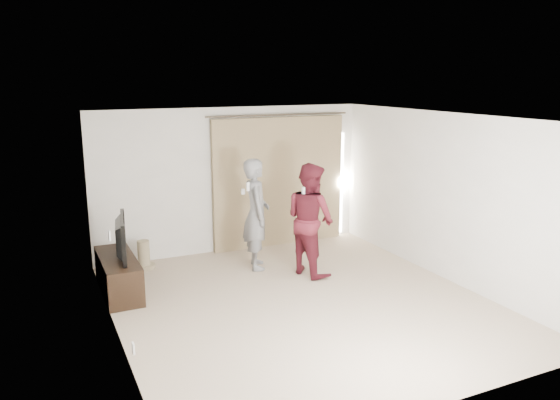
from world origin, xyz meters
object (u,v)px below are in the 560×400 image
at_px(tv_console, 118,275).
at_px(person_woman, 310,219).
at_px(person_man, 256,214).
at_px(tv, 116,238).

xyz_separation_m(tv_console, person_woman, (2.94, -0.46, 0.63)).
height_order(tv_console, person_man, person_man).
bearing_deg(person_man, person_woman, -42.75).
bearing_deg(tv_console, person_man, 4.16).
xyz_separation_m(tv, person_man, (2.27, 0.16, 0.07)).
height_order(tv_console, person_woman, person_woman).
bearing_deg(person_woman, person_man, 137.25).
relative_size(tv_console, person_man, 0.77).
bearing_deg(tv_console, person_woman, -8.84).
relative_size(person_man, person_woman, 1.02).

